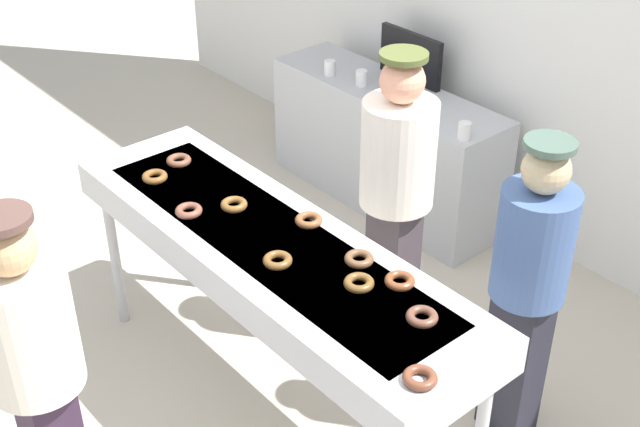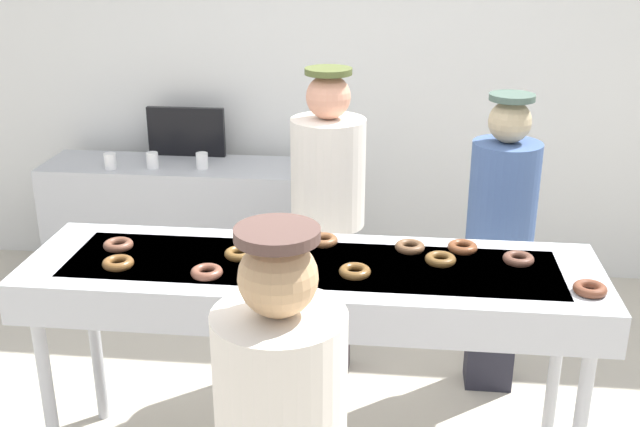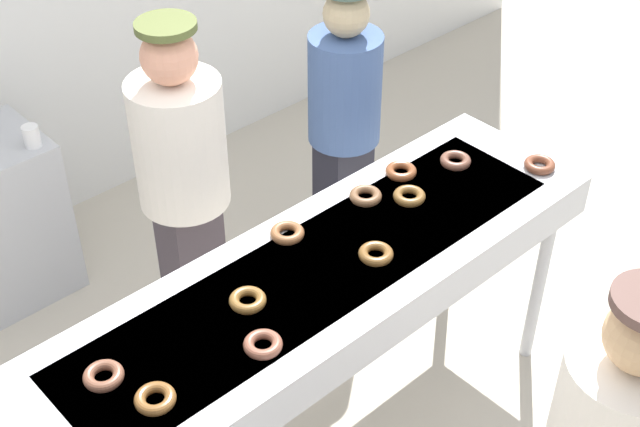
# 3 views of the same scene
# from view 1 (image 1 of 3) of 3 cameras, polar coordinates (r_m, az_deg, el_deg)

# --- Properties ---
(ground_plane) EXTENTS (16.00, 16.00, 0.00)m
(ground_plane) POSITION_cam_1_polar(r_m,az_deg,el_deg) (4.42, -3.04, -12.55)
(ground_plane) COLOR beige
(fryer_conveyor) EXTENTS (2.36, 0.67, 1.01)m
(fryer_conveyor) POSITION_cam_1_polar(r_m,az_deg,el_deg) (3.83, -3.43, -2.75)
(fryer_conveyor) COLOR #B7BABF
(fryer_conveyor) RESTS_ON ground
(chocolate_donut_0) EXTENTS (0.15, 0.15, 0.04)m
(chocolate_donut_0) POSITION_cam_1_polar(r_m,az_deg,el_deg) (3.49, 5.40, -4.54)
(chocolate_donut_0) COLOR brown
(chocolate_donut_0) RESTS_ON fryer_conveyor
(chocolate_donut_1) EXTENTS (0.14, 0.14, 0.04)m
(chocolate_donut_1) POSITION_cam_1_polar(r_m,az_deg,el_deg) (3.47, 2.64, -4.70)
(chocolate_donut_1) COLOR brown
(chocolate_donut_1) RESTS_ON fryer_conveyor
(chocolate_donut_2) EXTENTS (0.18, 0.18, 0.04)m
(chocolate_donut_2) POSITION_cam_1_polar(r_m,az_deg,el_deg) (3.97, -8.83, 0.18)
(chocolate_donut_2) COLOR brown
(chocolate_donut_2) RESTS_ON fryer_conveyor
(chocolate_donut_3) EXTENTS (0.13, 0.13, 0.04)m
(chocolate_donut_3) POSITION_cam_1_polar(r_m,az_deg,el_deg) (3.31, 6.88, -6.92)
(chocolate_donut_3) COLOR brown
(chocolate_donut_3) RESTS_ON fryer_conveyor
(chocolate_donut_4) EXTENTS (0.14, 0.14, 0.04)m
(chocolate_donut_4) POSITION_cam_1_polar(r_m,az_deg,el_deg) (3.59, -2.88, -3.17)
(chocolate_donut_4) COLOR brown
(chocolate_donut_4) RESTS_ON fryer_conveyor
(chocolate_donut_5) EXTENTS (0.14, 0.14, 0.04)m
(chocolate_donut_5) POSITION_cam_1_polar(r_m,az_deg,el_deg) (4.27, -11.07, 2.44)
(chocolate_donut_5) COLOR brown
(chocolate_donut_5) RESTS_ON fryer_conveyor
(chocolate_donut_6) EXTENTS (0.15, 0.15, 0.04)m
(chocolate_donut_6) POSITION_cam_1_polar(r_m,az_deg,el_deg) (3.85, -0.76, -0.45)
(chocolate_donut_6) COLOR brown
(chocolate_donut_6) RESTS_ON fryer_conveyor
(chocolate_donut_7) EXTENTS (0.15, 0.15, 0.04)m
(chocolate_donut_7) POSITION_cam_1_polar(r_m,az_deg,el_deg) (3.60, 2.65, -3.07)
(chocolate_donut_7) COLOR brown
(chocolate_donut_7) RESTS_ON fryer_conveyor
(chocolate_donut_8) EXTENTS (0.17, 0.17, 0.04)m
(chocolate_donut_8) POSITION_cam_1_polar(r_m,az_deg,el_deg) (4.40, -9.49, 3.54)
(chocolate_donut_8) COLOR brown
(chocolate_donut_8) RESTS_ON fryer_conveyor
(chocolate_donut_9) EXTENTS (0.18, 0.18, 0.04)m
(chocolate_donut_9) POSITION_cam_1_polar(r_m,az_deg,el_deg) (3.06, 6.76, -10.93)
(chocolate_donut_9) COLOR brown
(chocolate_donut_9) RESTS_ON fryer_conveyor
(chocolate_donut_10) EXTENTS (0.15, 0.15, 0.04)m
(chocolate_donut_10) POSITION_cam_1_polar(r_m,az_deg,el_deg) (3.99, -5.82, 0.60)
(chocolate_donut_10) COLOR brown
(chocolate_donut_10) RESTS_ON fryer_conveyor
(worker_baker) EXTENTS (0.38, 0.38, 1.67)m
(worker_baker) POSITION_cam_1_polar(r_m,az_deg,el_deg) (4.26, 5.19, 2.01)
(worker_baker) COLOR #3F363D
(worker_baker) RESTS_ON ground
(worker_assistant) EXTENTS (0.34, 0.34, 1.57)m
(worker_assistant) POSITION_cam_1_polar(r_m,az_deg,el_deg) (3.82, 13.84, -4.39)
(worker_assistant) COLOR #20202B
(worker_assistant) RESTS_ON ground
(customer_waiting) EXTENTS (0.35, 0.35, 1.62)m
(customer_waiting) POSITION_cam_1_polar(r_m,az_deg,el_deg) (3.37, -18.53, -10.06)
(customer_waiting) COLOR #301F34
(customer_waiting) RESTS_ON ground
(prep_counter) EXTENTS (1.79, 0.51, 0.85)m
(prep_counter) POSITION_cam_1_polar(r_m,az_deg,el_deg) (5.80, 4.38, 4.58)
(prep_counter) COLOR #B7BABF
(prep_counter) RESTS_ON ground
(paper_cup_0) EXTENTS (0.08, 0.08, 0.10)m
(paper_cup_0) POSITION_cam_1_polar(r_m,az_deg,el_deg) (5.77, 0.66, 9.78)
(paper_cup_0) COLOR white
(paper_cup_0) RESTS_ON prep_counter
(paper_cup_1) EXTENTS (0.08, 0.08, 0.10)m
(paper_cup_1) POSITION_cam_1_polar(r_m,az_deg,el_deg) (5.43, 5.30, 8.15)
(paper_cup_1) COLOR white
(paper_cup_1) RESTS_ON prep_counter
(paper_cup_2) EXTENTS (0.08, 0.08, 0.10)m
(paper_cup_2) POSITION_cam_1_polar(r_m,az_deg,el_deg) (4.99, 9.71, 5.51)
(paper_cup_2) COLOR white
(paper_cup_2) RESTS_ON prep_counter
(paper_cup_3) EXTENTS (0.08, 0.08, 0.10)m
(paper_cup_3) POSITION_cam_1_polar(r_m,az_deg,el_deg) (5.63, 2.80, 9.11)
(paper_cup_3) COLOR white
(paper_cup_3) RESTS_ON prep_counter
(menu_display) EXTENTS (0.52, 0.04, 0.33)m
(menu_display) POSITION_cam_1_polar(r_m,az_deg,el_deg) (5.69, 6.13, 10.46)
(menu_display) COLOR black
(menu_display) RESTS_ON prep_counter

